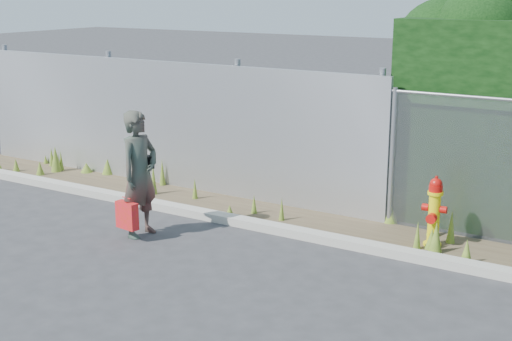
{
  "coord_description": "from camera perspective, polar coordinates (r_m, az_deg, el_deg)",
  "views": [
    {
      "loc": [
        4.61,
        -6.66,
        3.45
      ],
      "look_at": [
        -0.3,
        1.4,
        1.0
      ],
      "focal_mm": 50.0,
      "sensor_mm": 36.0,
      "label": 1
    }
  ],
  "objects": [
    {
      "name": "black_shoulder_bag",
      "position": [
        10.22,
        -8.74,
        0.71
      ],
      "size": [
        0.24,
        0.1,
        0.18
      ],
      "rotation": [
        0.0,
        0.0,
        -0.27
      ],
      "color": "black"
    },
    {
      "name": "ground",
      "position": [
        8.8,
        -3.11,
        -8.55
      ],
      "size": [
        80.0,
        80.0,
        0.0
      ],
      "primitive_type": "plane",
      "color": "#323134",
      "rests_on": "ground"
    },
    {
      "name": "woman",
      "position": [
        10.1,
        -9.29,
        -0.28
      ],
      "size": [
        0.45,
        0.67,
        1.79
      ],
      "primitive_type": "imported",
      "rotation": [
        0.0,
        0.0,
        1.54
      ],
      "color": "#0F634E",
      "rests_on": "ground"
    },
    {
      "name": "fire_hydrant",
      "position": [
        9.91,
        14.05,
        -3.31
      ],
      "size": [
        0.33,
        0.3,
        0.99
      ],
      "rotation": [
        0.0,
        0.0,
        0.05
      ],
      "color": "yellow",
      "rests_on": "ground"
    },
    {
      "name": "curb",
      "position": [
        10.21,
        2.62,
        -4.85
      ],
      "size": [
        16.0,
        0.22,
        0.12
      ],
      "primitive_type": "cube",
      "color": "#A2A092",
      "rests_on": "ground"
    },
    {
      "name": "corrugated_fence",
      "position": [
        12.67,
        -7.64,
        3.75
      ],
      "size": [
        8.5,
        0.21,
        2.3
      ],
      "color": "#ABADB2",
      "rests_on": "ground"
    },
    {
      "name": "weed_strip",
      "position": [
        10.82,
        3.52,
        -3.51
      ],
      "size": [
        16.0,
        1.35,
        0.53
      ],
      "color": "#483B29",
      "rests_on": "ground"
    },
    {
      "name": "red_tote_bag",
      "position": [
        10.06,
        -10.28,
        -3.55
      ],
      "size": [
        0.35,
        0.13,
        0.45
      ],
      "rotation": [
        0.0,
        0.0,
        -0.13
      ],
      "color": "red"
    }
  ]
}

